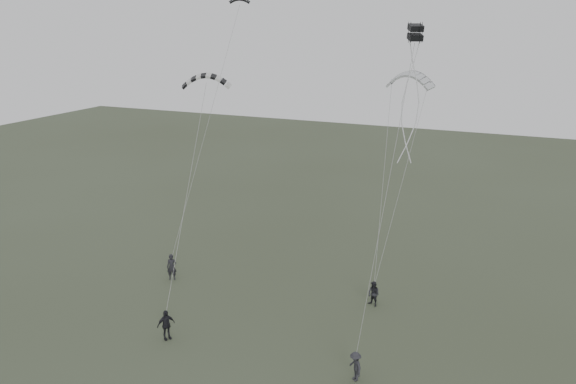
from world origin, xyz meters
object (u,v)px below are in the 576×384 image
at_px(kite_pale_large, 410,74).
at_px(flyer_center, 166,325).
at_px(kite_striped, 206,76).
at_px(kite_box, 415,32).
at_px(flyer_left, 172,267).
at_px(flyer_right, 374,294).
at_px(flyer_far, 355,366).

bearing_deg(kite_pale_large, flyer_center, -103.29).
xyz_separation_m(kite_striped, kite_box, (12.74, -1.36, 2.64)).
bearing_deg(flyer_center, kite_box, -33.52).
bearing_deg(flyer_center, flyer_left, 63.87).
relative_size(flyer_left, kite_box, 2.57).
bearing_deg(kite_striped, flyer_right, -16.12).
height_order(flyer_right, kite_striped, kite_striped).
xyz_separation_m(flyer_left, flyer_far, (15.05, -6.13, -0.14)).
distance_m(flyer_center, flyer_far, 10.94).
xyz_separation_m(flyer_center, kite_pale_large, (9.57, 16.91, 12.88)).
height_order(flyer_center, kite_striped, kite_striped).
height_order(flyer_right, flyer_center, flyer_center).
bearing_deg(kite_striped, kite_pale_large, 19.61).
bearing_deg(kite_pale_large, kite_box, -62.14).
relative_size(flyer_center, kite_striped, 0.60).
relative_size(flyer_right, kite_pale_large, 0.47).
relative_size(flyer_right, kite_striped, 0.55).
distance_m(flyer_center, kite_box, 20.60).
relative_size(kite_striped, kite_box, 4.10).
xyz_separation_m(kite_pale_large, kite_box, (2.36, -11.47, 3.01)).
relative_size(flyer_left, flyer_far, 1.18).
relative_size(flyer_right, flyer_far, 1.04).
bearing_deg(kite_pale_large, kite_striped, -119.54).
relative_size(flyer_center, flyer_far, 1.14).
relative_size(flyer_right, flyer_center, 0.92).
bearing_deg(flyer_right, kite_box, -29.40).
bearing_deg(kite_pale_large, flyer_far, -69.04).
bearing_deg(kite_striped, flyer_far, -52.85).
xyz_separation_m(flyer_far, kite_pale_large, (-1.36, 16.41, 12.98)).
bearing_deg(kite_box, flyer_far, -128.90).
relative_size(flyer_far, kite_box, 2.18).
bearing_deg(flyer_left, kite_box, -27.61).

